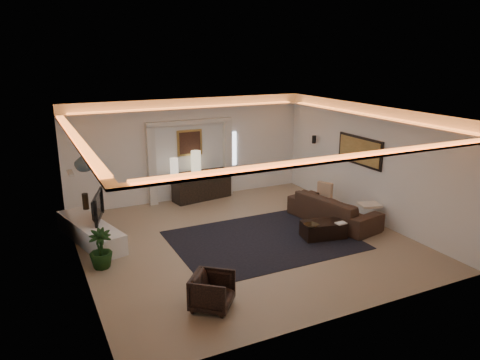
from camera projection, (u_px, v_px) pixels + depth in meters
name	position (u px, v px, depth m)	size (l,w,h in m)	color
floor	(244.00, 240.00, 10.42)	(7.00, 7.00, 0.00)	gray
ceiling	(244.00, 113.00, 9.63)	(7.00, 7.00, 0.00)	white
wall_back	(189.00, 149.00, 13.06)	(7.00, 7.00, 0.00)	white
wall_front	(345.00, 234.00, 7.00)	(7.00, 7.00, 0.00)	white
wall_left	(77.00, 201.00, 8.56)	(7.00, 7.00, 0.00)	white
wall_right	(368.00, 163.00, 11.50)	(7.00, 7.00, 0.00)	white
cove_soffit	(244.00, 126.00, 9.71)	(7.00, 7.00, 0.04)	silver
daylight_slit	(232.00, 149.00, 13.64)	(0.25, 0.03, 1.00)	white
area_rug	(263.00, 240.00, 10.42)	(4.00, 3.00, 0.01)	black
pilaster_left	(152.00, 166.00, 12.58)	(0.22, 0.20, 2.20)	silver
pilaster_right	(228.00, 158.00, 13.55)	(0.22, 0.20, 2.20)	silver
alcove_header	(190.00, 122.00, 12.75)	(2.52, 0.20, 0.12)	silver
painting_frame	(190.00, 143.00, 12.98)	(0.74, 0.04, 0.74)	tan
painting_canvas	(190.00, 143.00, 12.96)	(0.62, 0.02, 0.62)	#4C2D1E
art_panel_frame	(360.00, 151.00, 11.68)	(0.04, 1.64, 0.74)	black
art_panel_gold	(359.00, 151.00, 11.67)	(0.02, 1.50, 0.62)	tan
wall_sconce	(314.00, 139.00, 13.29)	(0.12, 0.12, 0.22)	black
wall_niche	(71.00, 173.00, 9.74)	(0.10, 0.55, 0.04)	silver
console	(202.00, 186.00, 13.23)	(1.69, 0.53, 0.85)	black
lamp_left	(174.00, 167.00, 12.59)	(0.22, 0.22, 0.50)	#FFE7C7
lamp_right	(196.00, 163.00, 12.98)	(0.28, 0.28, 0.62)	#F8E6B6
media_ledge	(90.00, 232.00, 10.29)	(0.61, 2.45, 0.46)	white
tv	(94.00, 207.00, 10.32)	(0.14, 1.09, 0.63)	black
figurine	(85.00, 202.00, 11.06)	(0.14, 0.14, 0.39)	black
ginger_jar	(84.00, 161.00, 9.79)	(0.40, 0.40, 0.42)	slate
plant	(101.00, 249.00, 9.00)	(0.45, 0.45, 0.80)	black
sofa	(333.00, 209.00, 11.41)	(0.93, 2.39, 0.70)	black
throw_blanket	(370.00, 205.00, 11.11)	(0.50, 0.41, 0.05)	beige
throw_pillow	(325.00, 190.00, 12.31)	(0.13, 0.42, 0.42)	tan
coffee_table	(323.00, 229.00, 10.51)	(0.98, 0.53, 0.36)	black
bowl	(311.00, 225.00, 10.11)	(0.32, 0.32, 0.08)	black
magazine	(341.00, 222.00, 10.33)	(0.24, 0.17, 0.03)	silver
armchair	(212.00, 291.00, 7.59)	(0.65, 0.67, 0.61)	#2A231B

